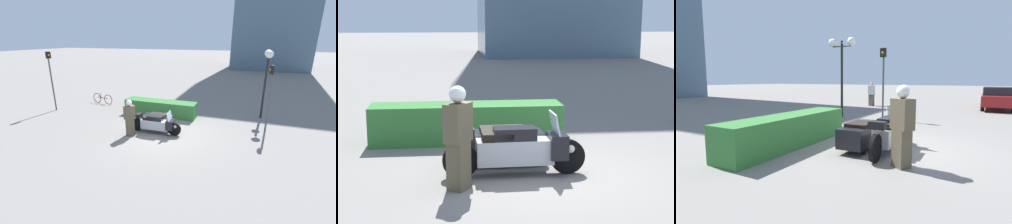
# 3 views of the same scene
# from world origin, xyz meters

# --- Properties ---
(ground_plane) EXTENTS (160.00, 160.00, 0.00)m
(ground_plane) POSITION_xyz_m (0.00, 0.00, 0.00)
(ground_plane) COLOR slate
(police_motorcycle) EXTENTS (2.60, 1.36, 1.15)m
(police_motorcycle) POSITION_xyz_m (-0.43, 0.39, 0.46)
(police_motorcycle) COLOR black
(police_motorcycle) RESTS_ON ground
(officer_rider) EXTENTS (0.50, 0.56, 1.75)m
(officer_rider) POSITION_xyz_m (-1.46, -0.65, 0.92)
(officer_rider) COLOR brown
(officer_rider) RESTS_ON ground
(hedge_bush_curbside) EXTENTS (4.32, 0.95, 0.88)m
(hedge_bush_curbside) POSITION_xyz_m (-1.23, 2.62, 0.44)
(hedge_bush_curbside) COLOR #337033
(hedge_bush_curbside) RESTS_ON ground
(twin_lamp_post) EXTENTS (0.40, 1.44, 3.84)m
(twin_lamp_post) POSITION_xyz_m (4.47, 4.13, 3.12)
(twin_lamp_post) COLOR black
(twin_lamp_post) RESTS_ON ground
(traffic_light_near) EXTENTS (0.23, 0.26, 3.25)m
(traffic_light_near) POSITION_xyz_m (4.60, 2.05, 2.15)
(traffic_light_near) COLOR #4C4C4C
(traffic_light_near) RESTS_ON ground
(parked_car_background) EXTENTS (4.43, 1.76, 1.39)m
(parked_car_background) POSITION_xyz_m (11.97, -2.71, 0.74)
(parked_car_background) COLOR maroon
(parked_car_background) RESTS_ON ground
(pedestrian_bystander) EXTENTS (0.52, 0.38, 1.66)m
(pedestrian_bystander) POSITION_xyz_m (10.37, 5.04, 0.83)
(pedestrian_bystander) COLOR brown
(pedestrian_bystander) RESTS_ON ground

